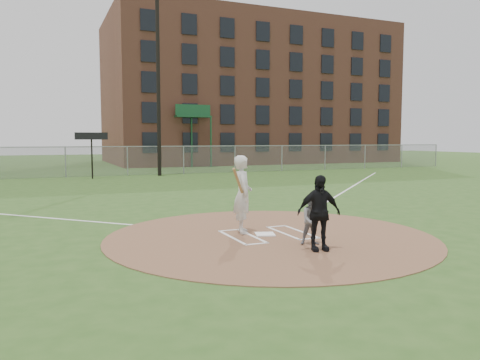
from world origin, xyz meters
name	(u,v)px	position (x,y,z in m)	size (l,w,h in m)	color
ground	(270,236)	(0.00, 0.00, 0.00)	(140.00, 140.00, 0.00)	#2C4F1B
dirt_circle	(270,236)	(0.00, 0.00, 0.01)	(8.40, 8.40, 0.02)	brown
home_plate	(265,234)	(-0.08, 0.13, 0.04)	(0.49, 0.49, 0.03)	white
foul_line_first	(349,188)	(9.00, 9.00, 0.01)	(0.10, 24.00, 0.01)	white
catcher	(313,220)	(0.47, -1.30, 0.61)	(0.58, 0.45, 1.18)	gray
umpire	(319,213)	(0.28, -1.85, 0.87)	(0.99, 0.41, 1.70)	black
batters_boxes	(267,234)	(0.00, 0.15, 0.03)	(2.08, 1.88, 0.01)	white
batter_at_plate	(243,194)	(-0.50, 0.64, 1.05)	(0.88, 1.06, 2.06)	silver
outfield_fence	(127,161)	(0.00, 22.00, 1.02)	(56.08, 0.08, 2.03)	slate
brick_warehouse	(247,95)	(16.00, 37.96, 7.50)	(30.00, 17.17, 15.00)	brown
light_pole	(158,78)	(2.00, 21.00, 6.61)	(1.20, 0.30, 12.22)	black
scoreboard_sign	(91,141)	(-2.50, 20.20, 2.39)	(2.00, 0.10, 2.93)	black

